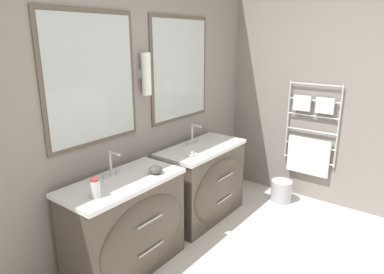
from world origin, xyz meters
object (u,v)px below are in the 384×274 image
Objects in this scene: waste_bin at (281,190)px; vanity_left at (128,225)px; toiletry_bottle at (95,189)px; amenity_bowl at (156,170)px; vanity_right at (204,182)px.

vanity_left is at bearing 165.23° from waste_bin.
vanity_left is 3.93× the size of waste_bin.
toiletry_bottle reaches higher than amenity_bowl.
amenity_bowl is at bearing -173.88° from vanity_right.
amenity_bowl reaches higher than vanity_left.
amenity_bowl is at bearing -18.89° from vanity_left.
toiletry_bottle is at bearing -177.98° from vanity_right.
toiletry_bottle is 1.26× the size of amenity_bowl.
waste_bin is at bearing -14.12° from amenity_bowl.
toiletry_bottle is 2.52m from waste_bin.
waste_bin is at bearing -14.77° from vanity_left.
toiletry_bottle reaches higher than vanity_left.
waste_bin is (0.90, -0.53, -0.29)m from vanity_right.
waste_bin is (2.35, -0.48, -0.76)m from toiletry_bottle.
amenity_bowl is (0.60, -0.04, -0.03)m from toiletry_bottle.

